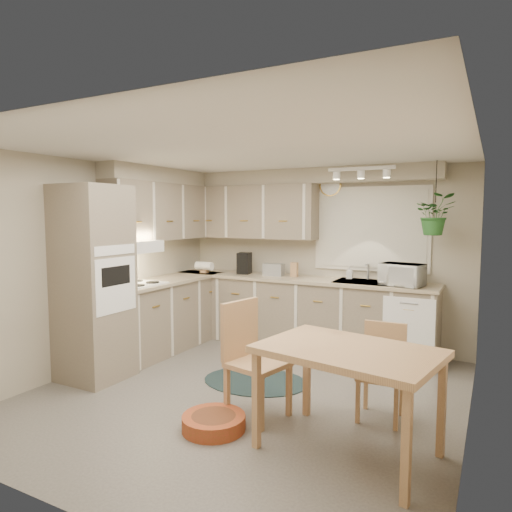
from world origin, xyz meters
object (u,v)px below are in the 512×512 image
object	(u,v)px
chair_left	(258,360)
chair_back	(381,373)
microwave	(402,272)
pet_bed	(214,423)
dining_table	(347,400)
braided_rug	(255,381)

from	to	relation	value
chair_left	chair_back	xyz separation A→B (m)	(0.97, 0.45, -0.09)
chair_left	microwave	distance (m)	2.34
chair_back	pet_bed	distance (m)	1.49
chair_left	chair_back	bearing A→B (deg)	127.80
pet_bed	microwave	world-z (taller)	microwave
chair_back	microwave	bearing A→B (deg)	-87.33
dining_table	microwave	world-z (taller)	microwave
braided_rug	pet_bed	bearing A→B (deg)	-79.73
dining_table	chair_left	world-z (taller)	chair_left
chair_left	braided_rug	distance (m)	0.99
braided_rug	microwave	distance (m)	2.15
dining_table	microwave	distance (m)	2.44
chair_back	pet_bed	bearing A→B (deg)	33.73
pet_bed	chair_left	bearing A→B (deg)	61.99
dining_table	pet_bed	world-z (taller)	dining_table
chair_left	chair_back	size ratio (longest dim) A/B	1.23
dining_table	microwave	bearing A→B (deg)	90.88
dining_table	braided_rug	world-z (taller)	dining_table
microwave	chair_left	bearing A→B (deg)	-99.90
dining_table	chair_left	bearing A→B (deg)	165.29
dining_table	pet_bed	size ratio (longest dim) A/B	2.40
braided_rug	pet_bed	world-z (taller)	pet_bed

